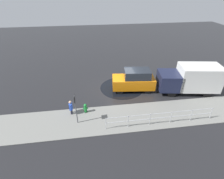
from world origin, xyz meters
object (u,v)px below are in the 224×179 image
fire_hydrant (86,108)px  pedestrian (71,107)px  moving_hatchback (134,80)px  delivery_truck (190,78)px  sign_post (76,106)px

fire_hydrant → pedestrian: bearing=0.6°
moving_hatchback → fire_hydrant: bearing=31.7°
moving_hatchback → fire_hydrant: (4.62, 2.85, -0.63)m
delivery_truck → pedestrian: 10.85m
delivery_truck → pedestrian: size_ratio=4.62×
delivery_truck → sign_post: 10.60m
delivery_truck → sign_post: delivery_truck is taller
pedestrian → fire_hydrant: bearing=-179.4°
sign_post → fire_hydrant: bearing=-117.9°
moving_hatchback → delivery_truck: size_ratio=0.72×
sign_post → moving_hatchback: bearing=-142.6°
delivery_truck → pedestrian: bearing=9.7°
moving_hatchback → pedestrian: size_ratio=3.34×
sign_post → delivery_truck: bearing=-163.7°
sign_post → pedestrian: bearing=-66.6°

